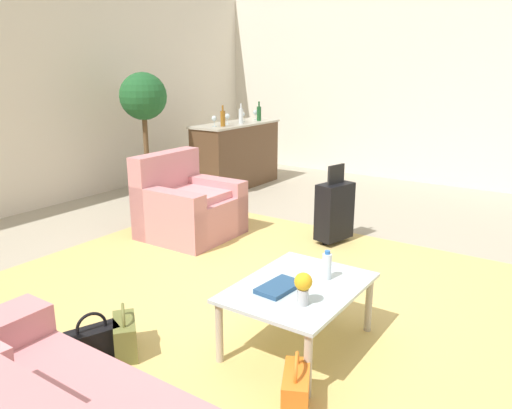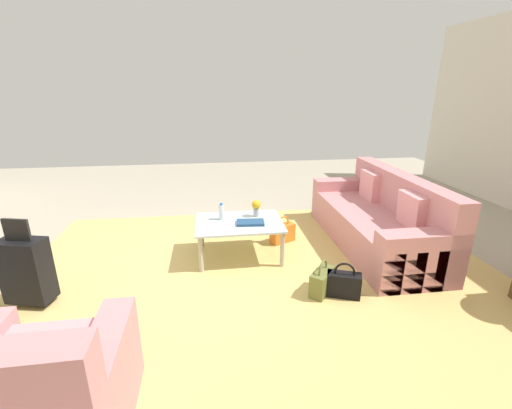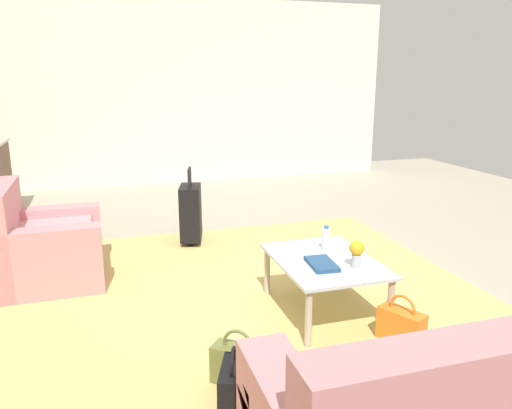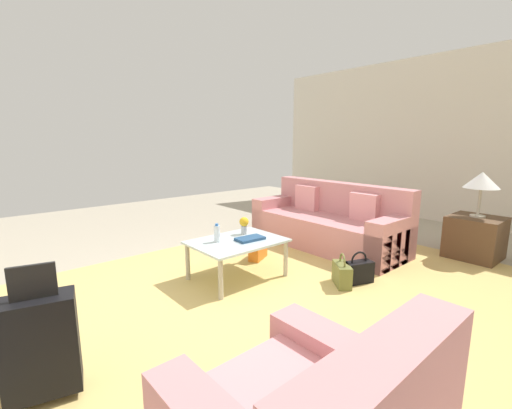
% 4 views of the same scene
% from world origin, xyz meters
% --- Properties ---
extents(ground_plane, '(12.00, 12.00, 0.00)m').
position_xyz_m(ground_plane, '(0.00, 0.00, 0.00)').
color(ground_plane, '#A89E89').
extents(wall_right, '(0.12, 8.00, 3.10)m').
position_xyz_m(wall_right, '(5.06, 0.00, 1.55)').
color(wall_right, silver).
rests_on(wall_right, ground).
extents(area_rug, '(5.20, 4.40, 0.01)m').
position_xyz_m(area_rug, '(-0.60, 0.20, 0.00)').
color(area_rug, tan).
rests_on(area_rug, ground).
extents(armchair, '(0.94, 0.91, 0.91)m').
position_xyz_m(armchair, '(0.90, 1.67, 0.30)').
color(armchair, '#C67F84').
rests_on(armchair, ground).
extents(coffee_table, '(1.00, 0.74, 0.44)m').
position_xyz_m(coffee_table, '(-0.40, -0.50, 0.39)').
color(coffee_table, silver).
rests_on(coffee_table, ground).
extents(water_bottle, '(0.06, 0.06, 0.20)m').
position_xyz_m(water_bottle, '(-0.20, -0.60, 0.54)').
color(water_bottle, silver).
rests_on(water_bottle, coffee_table).
extents(coffee_table_book, '(0.33, 0.21, 0.03)m').
position_xyz_m(coffee_table_book, '(-0.52, -0.42, 0.46)').
color(coffee_table_book, navy).
rests_on(coffee_table_book, coffee_table).
extents(flower_vase, '(0.11, 0.11, 0.21)m').
position_xyz_m(flower_vase, '(-0.62, -0.65, 0.57)').
color(flower_vase, '#B2B7BC').
rests_on(flower_vase, coffee_table).
extents(bar_console, '(1.60, 0.59, 0.99)m').
position_xyz_m(bar_console, '(3.10, 2.60, 0.51)').
color(bar_console, '#513823').
rests_on(bar_console, ground).
extents(wine_glass_leftmost, '(0.08, 0.08, 0.15)m').
position_xyz_m(wine_glass_leftmost, '(2.55, 2.58, 1.10)').
color(wine_glass_leftmost, silver).
rests_on(wine_glass_leftmost, bar_console).
extents(wine_glass_left_of_centre, '(0.08, 0.08, 0.15)m').
position_xyz_m(wine_glass_left_of_centre, '(2.92, 2.62, 1.10)').
color(wine_glass_left_of_centre, silver).
rests_on(wine_glass_left_of_centre, bar_console).
extents(wine_glass_right_of_centre, '(0.08, 0.08, 0.15)m').
position_xyz_m(wine_glass_right_of_centre, '(3.28, 2.61, 1.10)').
color(wine_glass_right_of_centre, silver).
rests_on(wine_glass_right_of_centre, bar_console).
extents(wine_glass_rightmost, '(0.08, 0.08, 0.15)m').
position_xyz_m(wine_glass_rightmost, '(3.65, 2.61, 1.10)').
color(wine_glass_rightmost, silver).
rests_on(wine_glass_rightmost, bar_console).
extents(wine_bottle_amber, '(0.07, 0.07, 0.30)m').
position_xyz_m(wine_bottle_amber, '(2.64, 2.49, 1.11)').
color(wine_bottle_amber, brown).
rests_on(wine_bottle_amber, bar_console).
extents(wine_bottle_clear, '(0.07, 0.07, 0.30)m').
position_xyz_m(wine_bottle_clear, '(3.08, 2.49, 1.11)').
color(wine_bottle_clear, silver).
rests_on(wine_bottle_clear, bar_console).
extents(wine_bottle_green, '(0.07, 0.07, 0.30)m').
position_xyz_m(wine_bottle_green, '(3.57, 2.49, 1.11)').
color(wine_bottle_green, '#194C23').
rests_on(wine_bottle_green, bar_console).
extents(suitcase_black, '(0.44, 0.31, 0.85)m').
position_xyz_m(suitcase_black, '(1.60, 0.20, 0.36)').
color(suitcase_black, black).
rests_on(suitcase_black, ground).
extents(handbag_olive, '(0.31, 0.34, 0.36)m').
position_xyz_m(handbag_olive, '(-1.13, 0.39, 0.13)').
color(handbag_olive, olive).
rests_on(handbag_olive, ground).
extents(handbag_orange, '(0.35, 0.27, 0.36)m').
position_xyz_m(handbag_orange, '(-0.99, -0.82, 0.13)').
color(handbag_orange, orange).
rests_on(handbag_orange, ground).
extents(handbag_black, '(0.35, 0.25, 0.36)m').
position_xyz_m(handbag_black, '(-1.32, 0.47, 0.13)').
color(handbag_black, black).
rests_on(handbag_black, ground).
extents(potted_ficus, '(0.64, 0.64, 1.75)m').
position_xyz_m(potted_ficus, '(1.80, 3.20, 1.16)').
color(potted_ficus, '#514C56').
rests_on(potted_ficus, ground).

